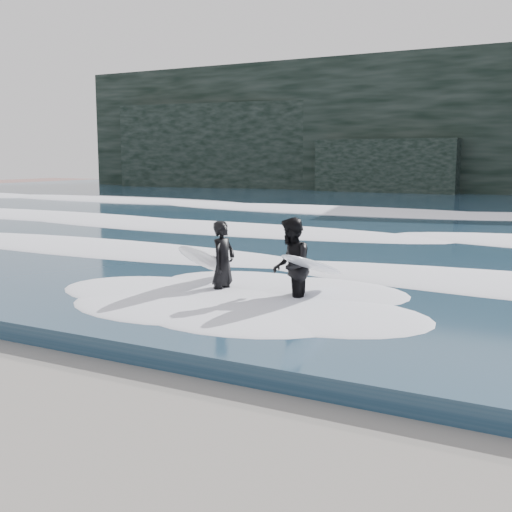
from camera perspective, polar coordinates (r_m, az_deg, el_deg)
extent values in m
cube|color=#1F3A50|center=(32.99, 18.58, 3.81)|extent=(90.00, 52.00, 0.30)
ellipsoid|color=white|center=(13.81, 4.05, -0.99)|extent=(60.00, 3.20, 0.20)
ellipsoid|color=white|center=(20.33, 12.23, 2.02)|extent=(60.00, 4.00, 0.24)
ellipsoid|color=white|center=(29.05, 17.24, 3.86)|extent=(60.00, 4.80, 0.30)
imported|color=black|center=(11.76, -2.93, -0.73)|extent=(0.41, 0.60, 1.59)
ellipsoid|color=white|center=(12.01, -4.44, -0.40)|extent=(1.10, 2.32, 0.95)
imported|color=black|center=(11.10, 3.11, -0.98)|extent=(0.91, 1.01, 1.72)
ellipsoid|color=silver|center=(10.92, 5.10, -0.83)|extent=(0.63, 2.14, 0.73)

